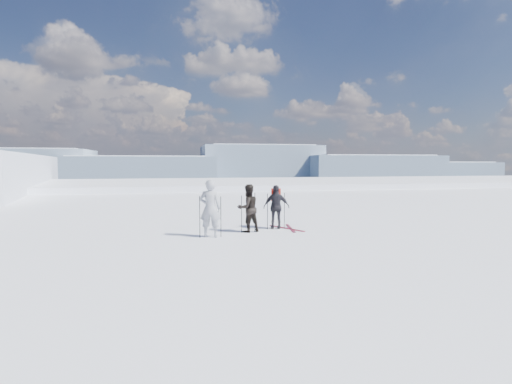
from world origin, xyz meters
TOP-DOWN VIEW (x-y plane):
  - lake_basin at (0.00, 30.00)m, footprint 820.00×820.00m
  - far_mountain_range at (29.60, 454.78)m, footprint 770.00×110.00m
  - skier_grey at (-3.38, 3.32)m, footprint 0.75×0.58m
  - skier_dark at (-2.04, 3.97)m, footprint 0.95×0.84m
  - skier_pack at (-0.94, 4.40)m, footprint 0.97×0.54m
  - backpack at (-0.89, 4.65)m, footprint 0.36×0.24m
  - ski_poles at (-2.14, 3.84)m, footprint 3.09×1.18m
  - skis_loose at (-0.50, 4.34)m, footprint 0.91×1.70m

SIDE VIEW (x-z plane):
  - far_mountain_range at x=29.60m, z-range -33.69..19.31m
  - lake_basin at x=0.00m, z-range -42.31..29.31m
  - skis_loose at x=-0.50m, z-range 0.00..0.03m
  - ski_poles at x=-2.14m, z-range -0.03..1.32m
  - skier_pack at x=-0.94m, z-range 0.00..1.56m
  - skier_dark at x=-2.04m, z-range 0.00..1.62m
  - skier_grey at x=-3.38m, z-range 0.00..1.83m
  - backpack at x=-0.89m, z-range 1.56..2.02m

